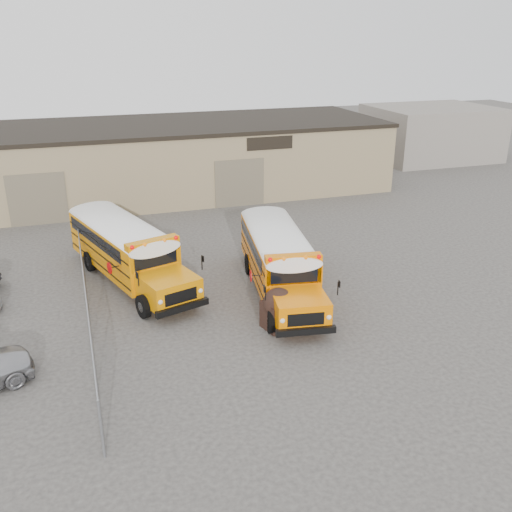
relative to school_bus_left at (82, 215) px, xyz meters
name	(u,v)px	position (x,y,z in m)	size (l,w,h in m)	color
ground	(252,321)	(5.72, -10.91, -1.57)	(120.00, 120.00, 0.00)	#3E3B39
warehouse	(162,158)	(5.72, 9.09, 0.81)	(30.20, 10.20, 4.67)	#8B7556
chainlink_fence	(85,289)	(-0.28, -7.91, -0.67)	(0.07, 18.07, 1.81)	gray
distant_building_right	(431,133)	(29.72, 13.09, 0.63)	(10.00, 8.00, 4.40)	gray
school_bus_left	(82,215)	(0.00, 0.00, 0.00)	(4.91, 9.50, 2.71)	orange
school_bus_right	(259,217)	(8.60, -3.08, -0.05)	(3.56, 9.21, 2.63)	#FF7900
tarp_bundle	(278,308)	(6.50, -11.73, -0.74)	(1.28, 1.21, 1.60)	black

